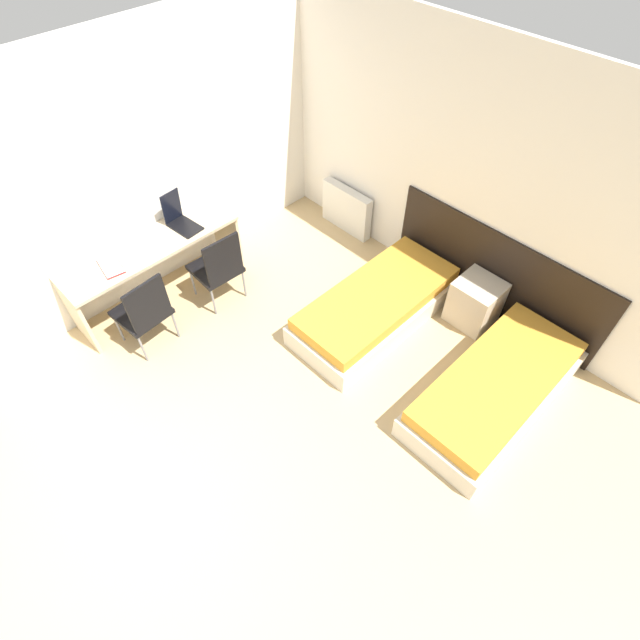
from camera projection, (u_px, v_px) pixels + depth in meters
ground_plane at (133, 502)px, 4.14m from camera, size 20.00×20.00×0.00m
wall_back at (450, 171)px, 4.95m from camera, size 5.25×0.05×2.70m
wall_left at (157, 164)px, 5.03m from camera, size 0.05×4.97×2.70m
headboard_panel at (494, 274)px, 5.20m from camera, size 2.42×0.03×1.00m
bed_near_window at (376, 306)px, 5.33m from camera, size 0.85×1.91×0.40m
bed_near_door at (495, 389)px, 4.64m from camera, size 0.85×1.91×0.40m
nightstand at (475, 302)px, 5.26m from camera, size 0.45×0.44×0.53m
radiator at (347, 209)px, 6.28m from camera, size 0.73×0.12×0.58m
desk at (153, 257)px, 5.26m from camera, size 0.55×1.90×0.75m
chair_near_laptop at (218, 266)px, 5.29m from camera, size 0.49×0.49×0.93m
chair_near_notebook at (144, 310)px, 4.88m from camera, size 0.51×0.51×0.93m
laptop at (180, 220)px, 5.28m from camera, size 0.38×0.26×0.37m
open_notebook at (111, 266)px, 4.91m from camera, size 0.36×0.24×0.02m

